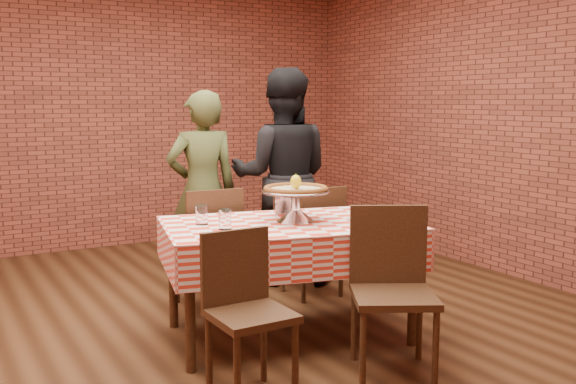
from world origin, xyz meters
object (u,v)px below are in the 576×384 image
object	(u,v)px
condiment_caddy	(282,204)
chair_near_left	(251,319)
table	(288,280)
chair_far_right	(311,240)
diner_black	(282,177)
chair_near_right	(394,294)
chair_far_left	(207,247)
diner_olive	(202,190)
water_glass_left	(225,219)
pizza_stand	(296,206)
water_glass_right	(202,215)
pizza	(296,190)

from	to	relation	value
condiment_caddy	chair_near_left	bearing A→B (deg)	-108.16
table	chair_far_right	world-z (taller)	chair_far_right
chair_far_right	diner_black	world-z (taller)	diner_black
chair_near_right	chair_far_left	distance (m)	1.70
diner_olive	diner_black	xyz separation A→B (m)	(0.65, -0.17, 0.09)
condiment_caddy	diner_olive	distance (m)	1.08
chair_far_right	water_glass_left	bearing A→B (deg)	35.19
chair_near_right	diner_olive	bearing A→B (deg)	125.43
pizza_stand	water_glass_left	xyz separation A→B (m)	(-0.50, -0.01, -0.04)
chair_far_left	condiment_caddy	bearing A→B (deg)	122.77
chair_near_right	chair_far_left	bearing A→B (deg)	133.35
water_glass_right	diner_black	world-z (taller)	diner_black
chair_far_right	diner_black	distance (m)	0.65
pizza	diner_olive	bearing A→B (deg)	94.13
water_glass_right	water_glass_left	bearing A→B (deg)	-72.84
condiment_caddy	chair_near_left	distance (m)	1.27
water_glass_left	diner_olive	world-z (taller)	diner_olive
water_glass_right	diner_olive	distance (m)	1.22
diner_black	chair_far_right	bearing A→B (deg)	121.94
table	diner_black	xyz separation A→B (m)	(0.61, 1.16, 0.52)
water_glass_right	chair_near_left	bearing A→B (deg)	-97.31
pizza_stand	chair_far_left	distance (m)	0.96
pizza	chair_far_right	distance (m)	1.04
table	condiment_caddy	size ratio (longest dim) A/B	10.09
condiment_caddy	water_glass_right	bearing A→B (deg)	-156.26
pizza	chair_far_right	bearing A→B (deg)	51.15
table	water_glass_right	xyz separation A→B (m)	(-0.51, 0.21, 0.44)
chair_far_left	diner_black	xyz separation A→B (m)	(0.83, 0.33, 0.45)
chair_far_right	diner_olive	size ratio (longest dim) A/B	0.54
chair_near_left	chair_far_right	world-z (taller)	chair_far_right
chair_near_left	chair_far_right	distance (m)	1.88
water_glass_left	chair_far_left	world-z (taller)	chair_far_left
diner_black	diner_olive	bearing A→B (deg)	16.14
water_glass_right	condiment_caddy	xyz separation A→B (m)	(0.61, 0.05, 0.02)
diner_black	water_glass_left	bearing A→B (deg)	78.64
water_glass_left	condiment_caddy	size ratio (longest dim) A/B	0.79
table	chair_near_left	distance (m)	0.94
table	chair_far_left	xyz separation A→B (m)	(-0.21, 0.83, 0.08)
chair_far_right	pizza	bearing A→B (deg)	52.86
diner_olive	chair_near_right	bearing A→B (deg)	103.99
condiment_caddy	diner_black	xyz separation A→B (m)	(0.51, 0.90, 0.06)
water_glass_left	chair_far_right	distance (m)	1.33
water_glass_right	chair_far_left	size ratio (longest dim) A/B	0.13
pizza	chair_far_left	bearing A→B (deg)	108.30
pizza_stand	condiment_caddy	world-z (taller)	pizza_stand
pizza_stand	chair_near_left	world-z (taller)	pizza_stand
pizza	condiment_caddy	world-z (taller)	pizza
chair_near_right	diner_black	bearing A→B (deg)	107.27
water_glass_left	chair_near_left	distance (m)	0.82
pizza_stand	chair_near_right	distance (m)	0.92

